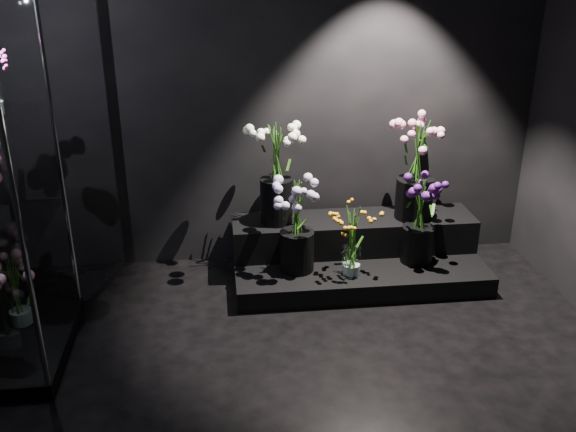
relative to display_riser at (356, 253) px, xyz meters
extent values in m
plane|color=black|center=(-0.58, -1.63, -0.17)|extent=(4.00, 4.00, 0.00)
plane|color=black|center=(-0.58, 0.37, 1.23)|extent=(4.00, 0.00, 4.00)
cube|color=black|center=(0.00, -0.09, -0.09)|extent=(1.85, 0.82, 0.15)
cube|color=black|center=(0.00, 0.11, 0.11)|extent=(1.85, 0.41, 0.26)
cube|color=black|center=(-2.27, -0.80, -0.12)|extent=(0.59, 0.98, 0.10)
cylinder|color=white|center=(-0.10, -0.29, 0.09)|extent=(0.13, 0.13, 0.21)
cylinder|color=black|center=(-0.48, -0.18, 0.13)|extent=(0.25, 0.25, 0.30)
cylinder|color=black|center=(0.42, -0.16, 0.12)|extent=(0.24, 0.24, 0.28)
cylinder|color=black|center=(-0.59, 0.10, 0.41)|extent=(0.24, 0.24, 0.34)
cylinder|color=black|center=(0.45, 0.07, 0.39)|extent=(0.28, 0.28, 0.31)
cylinder|color=white|center=(-2.30, -0.61, 0.06)|extent=(0.15, 0.15, 0.27)
camera|label=1|loc=(-1.02, -4.28, 2.16)|focal=40.00mm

